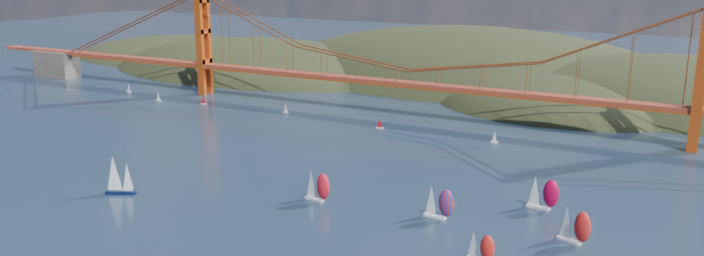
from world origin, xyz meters
name	(u,v)px	position (x,y,z in m)	size (l,w,h in m)	color
headlands	(550,112)	(44.95, 278.29, -12.46)	(725.00, 225.00, 96.00)	black
bridge	(406,48)	(-1.75, 180.00, 32.23)	(552.00, 12.00, 55.00)	maroon
sloop_navy	(118,175)	(-38.39, 38.97, 6.13)	(9.53, 7.54, 13.89)	#081233
racer_0	(317,185)	(20.39, 62.71, 5.02)	(9.44, 4.70, 10.62)	silver
racer_1	(480,247)	(77.97, 44.11, 4.10)	(7.75, 4.27, 8.68)	white
racer_2	(574,225)	(96.04, 66.91, 4.98)	(9.42, 6.20, 10.54)	white
racer_3	(542,193)	(83.04, 88.17, 5.14)	(9.63, 4.41, 10.88)	white
racer_rwb	(438,202)	(58.48, 66.56, 4.98)	(9.29, 4.10, 10.54)	white
distant_boat_0	(129,88)	(-160.83, 163.51, 2.41)	(3.00, 2.00, 4.70)	silver
distant_boat_1	(158,96)	(-129.88, 153.66, 2.41)	(3.00, 2.00, 4.70)	silver
distant_boat_2	(204,100)	(-102.95, 157.39, 2.41)	(3.00, 2.00, 4.70)	silver
distant_boat_3	(286,108)	(-55.42, 160.84, 2.41)	(3.00, 2.00, 4.70)	silver
distant_boat_8	(495,137)	(48.97, 154.63, 2.41)	(3.00, 2.00, 4.70)	silver
distant_boat_9	(380,123)	(-2.21, 154.10, 2.41)	(3.00, 2.00, 4.70)	silver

